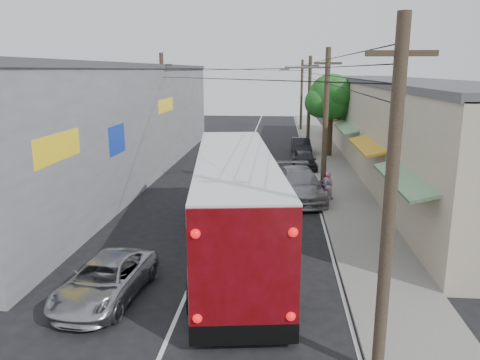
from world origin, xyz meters
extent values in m
plane|color=black|center=(0.00, 0.00, 0.00)|extent=(120.00, 120.00, 0.00)
cube|color=slate|center=(6.50, 20.00, 0.06)|extent=(3.00, 80.00, 0.12)
cube|color=#BDB496|center=(11.00, 22.00, 3.00)|extent=(6.00, 40.00, 6.00)
cube|color=#4C4C51|center=(11.00, 22.00, 6.10)|extent=(6.20, 40.00, 0.30)
cube|color=#1A7528|center=(7.70, 6.00, 2.90)|extent=(1.39, 6.00, 0.46)
cube|color=#C38617|center=(7.70, 14.00, 2.90)|extent=(1.39, 6.00, 0.46)
cube|color=#1A7528|center=(7.70, 22.00, 2.90)|extent=(1.39, 6.00, 0.46)
cube|color=#C38617|center=(7.70, 30.00, 2.90)|extent=(1.39, 6.00, 0.46)
cube|color=#1A7528|center=(7.70, 38.00, 2.90)|extent=(1.39, 6.00, 0.46)
cube|color=gray|center=(-8.50, 18.00, 3.50)|extent=(7.00, 36.00, 7.00)
cube|color=#4C4C51|center=(-8.50, 18.00, 7.10)|extent=(7.20, 36.00, 0.30)
cube|color=yellow|center=(-5.05, 4.00, 4.20)|extent=(0.12, 3.50, 1.00)
cube|color=#1433A5|center=(-5.05, 10.00, 3.60)|extent=(0.12, 2.20, 1.40)
cube|color=yellow|center=(-5.05, 20.00, 4.50)|extent=(0.12, 4.00, 0.90)
cylinder|color=#473828|center=(5.20, -2.00, 4.00)|extent=(0.28, 0.28, 8.00)
cube|color=#473828|center=(5.20, -2.00, 7.20)|extent=(1.40, 0.12, 0.12)
cylinder|color=#473828|center=(5.20, 13.00, 4.00)|extent=(0.28, 0.28, 8.00)
cube|color=#473828|center=(5.20, 13.00, 7.20)|extent=(1.40, 0.12, 0.12)
cylinder|color=#473828|center=(5.20, 28.00, 4.00)|extent=(0.28, 0.28, 8.00)
cube|color=#473828|center=(5.20, 28.00, 7.20)|extent=(1.40, 0.12, 0.12)
cylinder|color=#473828|center=(5.20, 43.00, 4.00)|extent=(0.28, 0.28, 8.00)
cube|color=#473828|center=(5.20, 43.00, 7.20)|extent=(1.40, 0.12, 0.12)
cylinder|color=#473828|center=(-5.20, 20.00, 4.00)|extent=(0.28, 0.28, 8.00)
cube|color=#473828|center=(-5.20, 20.00, 7.20)|extent=(1.40, 0.12, 0.12)
cylinder|color=#59595E|center=(4.10, 13.00, 7.00)|extent=(2.20, 0.10, 0.10)
cube|color=#59595E|center=(3.00, 13.00, 6.90)|extent=(0.50, 0.18, 0.12)
cylinder|color=#3F2B19|center=(6.80, 26.00, 2.00)|extent=(0.44, 0.44, 4.00)
sphere|color=#1C5416|center=(6.80, 26.00, 4.80)|extent=(3.60, 3.60, 3.60)
sphere|color=#1C5416|center=(7.80, 26.60, 4.20)|extent=(2.60, 2.60, 2.60)
sphere|color=#1C5416|center=(5.90, 25.60, 4.40)|extent=(2.40, 2.40, 2.40)
sphere|color=#1C5416|center=(7.20, 25.00, 5.20)|extent=(2.20, 2.20, 2.20)
sphere|color=#1C5416|center=(6.50, 26.90, 5.00)|extent=(2.00, 2.00, 2.00)
cube|color=silver|center=(1.20, 5.09, 1.25)|extent=(4.41, 13.33, 2.07)
cube|color=black|center=(1.13, 5.63, 2.78)|extent=(4.15, 11.17, 1.09)
cube|color=silver|center=(1.20, 5.09, 3.55)|extent=(4.41, 13.33, 0.55)
cube|color=maroon|center=(2.06, -1.42, 2.18)|extent=(2.69, 0.44, 3.16)
cube|color=black|center=(2.06, -1.42, 0.49)|extent=(2.72, 0.46, 0.55)
sphere|color=red|center=(0.92, -1.60, 0.98)|extent=(0.24, 0.24, 0.24)
sphere|color=red|center=(3.19, -1.30, 0.98)|extent=(0.24, 0.24, 0.24)
sphere|color=red|center=(0.92, -1.60, 3.16)|extent=(0.24, 0.24, 0.24)
sphere|color=red|center=(3.19, -1.30, 3.16)|extent=(0.24, 0.24, 0.24)
cylinder|color=black|center=(0.44, 0.37, 0.55)|extent=(0.47, 1.12, 1.09)
cylinder|color=black|center=(3.15, 0.72, 0.55)|extent=(0.47, 1.12, 1.09)
cylinder|color=black|center=(-0.58, 8.16, 0.55)|extent=(0.47, 1.12, 1.09)
cylinder|color=black|center=(2.13, 8.51, 0.55)|extent=(0.47, 1.12, 1.09)
cylinder|color=black|center=(-0.79, 9.78, 0.55)|extent=(0.47, 1.12, 1.09)
cylinder|color=black|center=(1.91, 10.13, 0.55)|extent=(0.47, 1.12, 1.09)
imported|color=#AEAFB5|center=(-2.39, 1.00, 0.61)|extent=(2.45, 4.59, 1.23)
imported|color=gray|center=(3.92, 13.00, 0.83)|extent=(3.09, 5.98, 1.66)
imported|color=#242529|center=(4.60, 20.95, 0.65)|extent=(1.77, 3.91, 1.30)
imported|color=black|center=(4.60, 27.00, 0.67)|extent=(1.67, 4.15, 1.34)
imported|color=#D57094|center=(5.40, 12.64, 0.87)|extent=(0.63, 0.50, 1.50)
imported|color=#87A7C4|center=(5.40, 12.76, 0.85)|extent=(0.73, 0.58, 1.46)
camera|label=1|loc=(2.85, -11.78, 6.88)|focal=35.00mm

